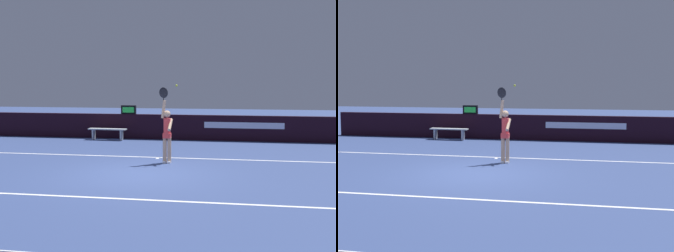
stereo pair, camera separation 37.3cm
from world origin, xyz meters
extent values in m
plane|color=navy|center=(0.00, 0.00, 0.00)|extent=(60.00, 60.00, 0.00)
cube|color=white|center=(0.00, 2.89, 0.00)|extent=(12.12, 0.11, 0.00)
cube|color=white|center=(0.00, -2.75, 0.00)|extent=(12.12, 0.11, 0.00)
cube|color=white|center=(0.00, 2.74, 0.00)|extent=(0.11, 0.30, 0.00)
cube|color=black|center=(0.00, 7.77, 0.56)|extent=(17.63, 0.25, 1.12)
cube|color=silver|center=(2.83, 7.64, 0.70)|extent=(3.44, 0.01, 0.27)
cube|color=black|center=(-2.35, 7.77, 1.32)|extent=(0.69, 0.13, 0.40)
cube|color=#33E54C|center=(-2.35, 7.70, 1.32)|extent=(0.54, 0.01, 0.25)
cylinder|color=tan|center=(0.55, 1.91, 0.42)|extent=(0.12, 0.12, 0.85)
cylinder|color=tan|center=(0.40, 1.91, 0.42)|extent=(0.12, 0.12, 0.85)
cube|color=white|center=(0.55, 1.89, 0.04)|extent=(0.10, 0.24, 0.07)
cube|color=white|center=(0.40, 1.89, 0.04)|extent=(0.10, 0.24, 0.07)
cylinder|color=#D9393B|center=(0.47, 1.91, 1.15)|extent=(0.23, 0.23, 0.60)
cube|color=#D9393B|center=(0.47, 1.91, 0.89)|extent=(0.26, 0.21, 0.16)
sphere|color=tan|center=(0.47, 1.91, 1.58)|extent=(0.23, 0.23, 0.23)
cylinder|color=tan|center=(0.36, 1.91, 1.73)|extent=(0.17, 0.10, 0.57)
cylinder|color=tan|center=(0.59, 1.85, 1.25)|extent=(0.10, 0.47, 0.38)
ellipsoid|color=black|center=(0.36, 1.91, 2.26)|extent=(0.34, 0.03, 0.38)
cylinder|color=black|center=(0.36, 1.91, 2.07)|extent=(0.03, 0.03, 0.18)
sphere|color=#CDDF2F|center=(0.77, 1.96, 2.49)|extent=(0.07, 0.07, 0.07)
cube|color=#B0B4B9|center=(-3.16, 7.11, 0.48)|extent=(1.73, 0.43, 0.05)
cube|color=#B0B4B9|center=(-3.81, 7.14, 0.24)|extent=(0.07, 0.32, 0.48)
cube|color=#B0B4B9|center=(-2.51, 7.09, 0.24)|extent=(0.07, 0.32, 0.48)
camera|label=1|loc=(3.08, -12.64, 2.67)|focal=49.59mm
camera|label=2|loc=(3.45, -12.57, 2.67)|focal=49.59mm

